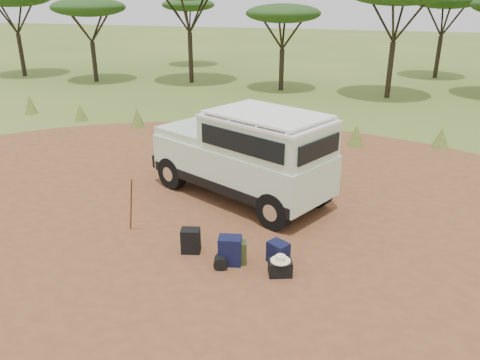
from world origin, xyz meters
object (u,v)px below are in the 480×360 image
(duffel_navy, at_px, (278,253))
(backpack_navy, at_px, (230,251))
(safari_vehicle, at_px, (246,156))
(walking_staff, at_px, (131,205))
(backpack_black, at_px, (191,241))
(backpack_olive, at_px, (238,253))
(hard_case, at_px, (280,268))

(duffel_navy, bearing_deg, backpack_navy, -130.50)
(backpack_navy, bearing_deg, safari_vehicle, 88.64)
(walking_staff, height_order, duffel_navy, walking_staff)
(duffel_navy, bearing_deg, backpack_black, -146.20)
(safari_vehicle, xyz_separation_m, backpack_olive, (0.80, -3.29, -0.97))
(walking_staff, bearing_deg, backpack_olive, -62.52)
(walking_staff, bearing_deg, safari_vehicle, 3.23)
(backpack_black, xyz_separation_m, backpack_navy, (0.97, -0.20, 0.03))
(duffel_navy, relative_size, hard_case, 1.02)
(walking_staff, bearing_deg, hard_case, -62.22)
(walking_staff, bearing_deg, backpack_navy, -64.50)
(walking_staff, relative_size, backpack_black, 2.66)
(hard_case, bearing_deg, walking_staff, 148.15)
(backpack_black, bearing_deg, safari_vehicle, 69.85)
(safari_vehicle, bearing_deg, backpack_navy, -53.48)
(safari_vehicle, distance_m, backpack_black, 3.30)
(backpack_navy, distance_m, backpack_olive, 0.17)
(hard_case, bearing_deg, backpack_black, 150.97)
(hard_case, bearing_deg, safari_vehicle, 96.34)
(duffel_navy, bearing_deg, backpack_olive, -131.20)
(walking_staff, distance_m, backpack_black, 1.77)
(backpack_olive, bearing_deg, safari_vehicle, 85.03)
(backpack_navy, relative_size, duffel_navy, 1.33)
(backpack_olive, distance_m, duffel_navy, 0.85)
(walking_staff, relative_size, hard_case, 3.20)
(safari_vehicle, height_order, duffel_navy, safari_vehicle)
(backpack_black, relative_size, duffel_navy, 1.18)
(backpack_black, distance_m, backpack_olive, 1.12)
(backpack_navy, bearing_deg, walking_staff, 153.91)
(backpack_olive, bearing_deg, walking_staff, 149.61)
(walking_staff, height_order, hard_case, walking_staff)
(safari_vehicle, relative_size, hard_case, 11.93)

